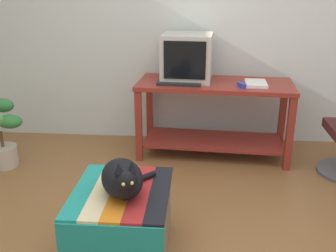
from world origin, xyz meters
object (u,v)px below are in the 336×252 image
cat (123,178)px  book (256,83)px  keyboard (179,83)px  stapler (241,85)px  desk (214,106)px  potted_plant (3,135)px  tv_monitor (187,58)px  ottoman_with_blanket (122,221)px

cat → book: bearing=38.1°
keyboard → stapler: 0.56m
keyboard → book: bearing=8.0°
desk → cat: size_ratio=3.23×
book → cat: book is taller
potted_plant → cat: bearing=-41.3°
desk → stapler: stapler is taller
tv_monitor → cat: size_ratio=1.07×
keyboard → tv_monitor: bearing=77.2°
tv_monitor → ottoman_with_blanket: size_ratio=0.71×
potted_plant → stapler: stapler is taller
desk → stapler: 0.38m
tv_monitor → desk: bearing=-14.3°
keyboard → ottoman_with_blanket: bearing=-96.3°
tv_monitor → keyboard: 0.29m
tv_monitor → potted_plant: (-1.64, -0.52, -0.63)m
ottoman_with_blanket → stapler: stapler is taller
keyboard → ottoman_with_blanket: size_ratio=0.58×
desk → ottoman_with_blanket: (-0.60, -1.55, -0.28)m
tv_monitor → keyboard: (-0.06, -0.20, -0.20)m
cat → potted_plant: 1.78m
desk → book: bearing=-7.0°
desk → potted_plant: bearing=-163.4°
tv_monitor → ottoman_with_blanket: (-0.33, -1.64, -0.72)m
book → desk: bearing=171.4°
ottoman_with_blanket → cat: bearing=-62.1°
tv_monitor → stapler: (0.49, -0.26, -0.19)m
tv_monitor → book: 0.68m
desk → keyboard: keyboard is taller
book → stapler: stapler is taller
stapler → potted_plant: bearing=169.4°
keyboard → potted_plant: bearing=-164.3°
ottoman_with_blanket → potted_plant: (-1.31, 1.12, 0.09)m
book → cat: size_ratio=0.61×
ottoman_with_blanket → stapler: (0.82, 1.38, 0.53)m
book → ottoman_with_blanket: 1.84m
keyboard → book: book is taller
desk → tv_monitor: (-0.27, 0.09, 0.44)m
tv_monitor → book: tv_monitor is taller
tv_monitor → keyboard: size_ratio=1.22×
desk → cat: bearing=-105.9°
desk → tv_monitor: tv_monitor is taller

